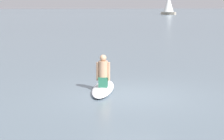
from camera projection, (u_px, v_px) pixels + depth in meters
The scene contains 4 objects.
ground_plane at pixel (131, 96), 12.18m from camera, with size 400.00×400.00×0.00m, color slate.
surfboard at pixel (103, 88), 12.90m from camera, with size 2.79×0.67×0.13m, color white.
person_paddler at pixel (103, 72), 12.81m from camera, with size 0.47×0.40×1.06m.
sailboat_near_right at pixel (169, 5), 98.25m from camera, with size 3.68×3.68×5.32m.
Camera 1 is at (-2.21, -11.68, 2.85)m, focal length 62.59 mm.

